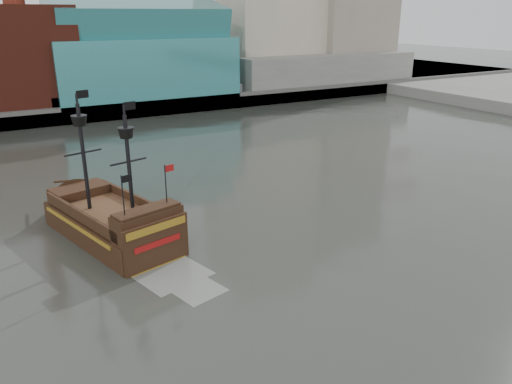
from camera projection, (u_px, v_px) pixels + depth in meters
ground at (377, 332)px, 26.14m from camera, size 400.00×400.00×0.00m
promenade_far at (61, 91)px, 100.92m from camera, size 220.00×60.00×2.00m
seawall at (95, 113)px, 76.73m from camera, size 220.00×1.00×2.60m
crane_b at (390, 14)px, 137.36m from camera, size 19.10×4.00×26.25m
pirate_ship at (113, 226)px, 36.61m from camera, size 8.25×16.14×11.59m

